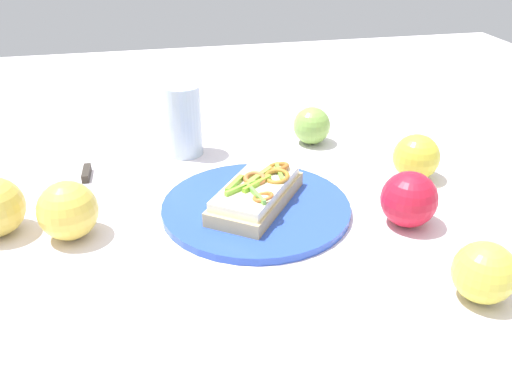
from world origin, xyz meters
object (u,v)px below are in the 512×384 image
object	(u,v)px
apple_0	(416,157)
apple_5	(409,199)
apple_4	(312,126)
apple_3	(68,211)
drinking_glass	(183,120)
plate	(256,207)
knife	(87,170)
sandwich	(257,193)
apple_2	(484,272)

from	to	relation	value
apple_0	apple_5	world-z (taller)	apple_5
apple_4	apple_5	bearing A→B (deg)	-171.60
apple_0	apple_3	world-z (taller)	apple_3
apple_4	drinking_glass	xyz separation A→B (m)	(0.00, 0.23, 0.03)
plate	apple_3	size ratio (longest dim) A/B	3.43
apple_3	knife	world-z (taller)	apple_3
apple_3	knife	bearing A→B (deg)	-2.97
sandwich	apple_4	xyz separation A→B (m)	(0.22, -0.15, 0.00)
sandwich	apple_0	bearing A→B (deg)	136.14
apple_3	apple_4	world-z (taller)	apple_3
sandwich	apple_3	xyz separation A→B (m)	(-0.01, 0.26, 0.01)
apple_3	apple_5	size ratio (longest dim) A/B	1.02
plate	apple_0	distance (m)	0.28
apple_4	apple_5	distance (m)	0.31
apple_3	apple_4	bearing A→B (deg)	-60.18
apple_3	apple_4	size ratio (longest dim) A/B	1.17
sandwich	apple_2	bearing A→B (deg)	75.88
plate	knife	distance (m)	0.31
plate	apple_2	world-z (taller)	apple_2
plate	apple_0	bearing A→B (deg)	-79.75
apple_2	apple_4	bearing A→B (deg)	6.60
apple_0	drinking_glass	distance (m)	0.40
sandwich	apple_4	distance (m)	0.27
apple_2	apple_4	distance (m)	0.47
plate	apple_2	size ratio (longest dim) A/B	3.85
apple_0	apple_3	distance (m)	0.54
apple_2	apple_5	bearing A→B (deg)	3.31
apple_4	knife	world-z (taller)	apple_4
plate	apple_5	distance (m)	0.22
apple_2	apple_5	size ratio (longest dim) A/B	0.91
plate	apple_3	xyz separation A→B (m)	(-0.01, 0.26, 0.03)
apple_2	knife	distance (m)	0.63
apple_0	apple_4	xyz separation A→B (m)	(0.17, 0.12, -0.00)
apple_2	apple_3	bearing A→B (deg)	63.37
sandwich	apple_5	xyz separation A→B (m)	(-0.08, -0.20, 0.01)
apple_5	drinking_glass	size ratio (longest dim) A/B	0.63
apple_4	knife	size ratio (longest dim) A/B	0.60
sandwich	apple_0	world-z (taller)	apple_0
drinking_glass	apple_2	bearing A→B (deg)	-148.60
plate	apple_4	size ratio (longest dim) A/B	4.01
apple_4	plate	bearing A→B (deg)	145.44
apple_0	apple_2	distance (m)	0.30
apple_2	apple_5	xyz separation A→B (m)	(0.17, 0.01, 0.00)
drinking_glass	knife	bearing A→B (deg)	104.74
apple_0	apple_5	distance (m)	0.15
apple_0	knife	distance (m)	0.54
apple_4	apple_2	bearing A→B (deg)	-173.40
sandwich	apple_4	bearing A→B (deg)	-178.46
plate	apple_2	xyz separation A→B (m)	(-0.25, -0.21, 0.03)
plate	apple_3	distance (m)	0.26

